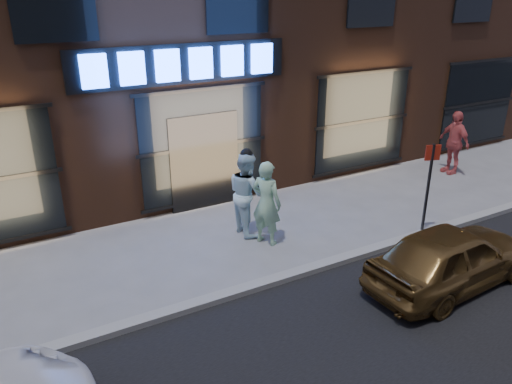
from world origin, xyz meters
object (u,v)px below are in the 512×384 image
man_bowtie (266,203)px  man_cap (247,193)px  gold_sedan (452,257)px  sign_post (429,181)px  passerby (454,142)px

man_bowtie → man_cap: man_cap is taller
gold_sedan → man_bowtie: bearing=31.0°
man_bowtie → sign_post: bearing=-142.6°
man_cap → sign_post: (3.41, -2.06, 0.34)m
man_cap → sign_post: 4.00m
man_bowtie → man_cap: size_ratio=0.99×
gold_sedan → sign_post: size_ratio=1.66×
man_cap → passerby: 7.23m
man_cap → gold_sedan: man_cap is taller
passerby → gold_sedan: (-4.94, -4.28, -0.34)m
man_bowtie → sign_post: size_ratio=0.88×
sign_post → passerby: bearing=52.7°
gold_sedan → sign_post: bearing=-36.6°
sign_post → gold_sedan: bearing=-104.2°
man_bowtie → passerby: 7.19m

